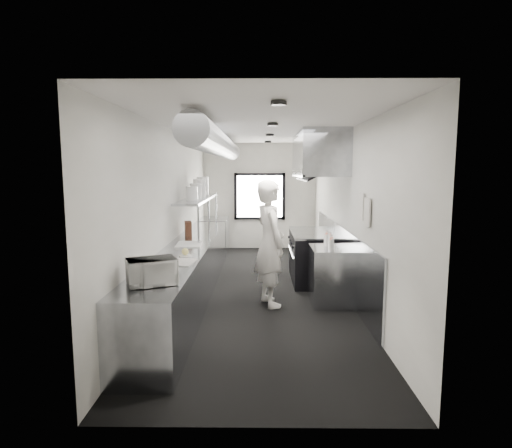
{
  "coord_description": "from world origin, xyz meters",
  "views": [
    {
      "loc": [
        0.02,
        -7.25,
        2.13
      ],
      "look_at": [
        -0.05,
        -0.2,
        1.21
      ],
      "focal_mm": 29.59,
      "sensor_mm": 36.0,
      "label": 1
    }
  ],
  "objects_px": {
    "pass_shelf": "(199,199)",
    "far_work_table": "(214,236)",
    "knife_block": "(188,229)",
    "bottle_station": "(331,275)",
    "range": "(313,256)",
    "squeeze_bottle_b": "(332,244)",
    "small_plate": "(185,256)",
    "plate_stack_b": "(196,191)",
    "deli_tub_a": "(137,279)",
    "squeeze_bottle_c": "(330,241)",
    "prep_counter": "(189,272)",
    "squeeze_bottle_a": "(330,245)",
    "plate_stack_d": "(203,186)",
    "plate_stack_a": "(192,193)",
    "plate_stack_c": "(200,188)",
    "deli_tub_b": "(146,268)",
    "squeeze_bottle_e": "(327,239)",
    "cutting_board": "(189,244)",
    "exhaust_hood": "(318,155)",
    "squeeze_bottle_d": "(326,240)",
    "microwave": "(152,272)",
    "line_cook": "(270,243)"
  },
  "relations": [
    {
      "from": "line_cook",
      "to": "squeeze_bottle_a",
      "type": "xyz_separation_m",
      "value": [
        0.91,
        -0.22,
        0.01
      ]
    },
    {
      "from": "plate_stack_d",
      "to": "plate_stack_a",
      "type": "bearing_deg",
      "value": -89.84
    },
    {
      "from": "squeeze_bottle_c",
      "to": "plate_stack_c",
      "type": "bearing_deg",
      "value": 142.56
    },
    {
      "from": "pass_shelf",
      "to": "deli_tub_a",
      "type": "xyz_separation_m",
      "value": [
        -0.12,
        -3.84,
        -0.58
      ]
    },
    {
      "from": "exhaust_hood",
      "to": "squeeze_bottle_c",
      "type": "xyz_separation_m",
      "value": [
        0.03,
        -1.37,
        -1.39
      ]
    },
    {
      "from": "bottle_station",
      "to": "cutting_board",
      "type": "relative_size",
      "value": 1.67
    },
    {
      "from": "deli_tub_a",
      "to": "cutting_board",
      "type": "bearing_deg",
      "value": 85.98
    },
    {
      "from": "prep_counter",
      "to": "plate_stack_a",
      "type": "height_order",
      "value": "plate_stack_a"
    },
    {
      "from": "range",
      "to": "plate_stack_a",
      "type": "xyz_separation_m",
      "value": [
        -2.25,
        -0.36,
        1.22
      ]
    },
    {
      "from": "squeeze_bottle_c",
      "to": "small_plate",
      "type": "bearing_deg",
      "value": -161.78
    },
    {
      "from": "plate_stack_d",
      "to": "squeeze_bottle_c",
      "type": "distance_m",
      "value": 3.48
    },
    {
      "from": "pass_shelf",
      "to": "squeeze_bottle_b",
      "type": "distance_m",
      "value": 3.01
    },
    {
      "from": "squeeze_bottle_d",
      "to": "prep_counter",
      "type": "bearing_deg",
      "value": 177.73
    },
    {
      "from": "squeeze_bottle_b",
      "to": "exhaust_hood",
      "type": "bearing_deg",
      "value": 91.09
    },
    {
      "from": "range",
      "to": "squeeze_bottle_b",
      "type": "bearing_deg",
      "value": -86.74
    },
    {
      "from": "small_plate",
      "to": "plate_stack_d",
      "type": "bearing_deg",
      "value": 93.11
    },
    {
      "from": "prep_counter",
      "to": "squeeze_bottle_c",
      "type": "relative_size",
      "value": 31.27
    },
    {
      "from": "squeeze_bottle_a",
      "to": "squeeze_bottle_c",
      "type": "relative_size",
      "value": 0.93
    },
    {
      "from": "pass_shelf",
      "to": "far_work_table",
      "type": "height_order",
      "value": "pass_shelf"
    },
    {
      "from": "deli_tub_a",
      "to": "squeeze_bottle_b",
      "type": "bearing_deg",
      "value": 39.35
    },
    {
      "from": "plate_stack_b",
      "to": "exhaust_hood",
      "type": "bearing_deg",
      "value": 1.37
    },
    {
      "from": "line_cook",
      "to": "plate_stack_c",
      "type": "bearing_deg",
      "value": 16.2
    },
    {
      "from": "exhaust_hood",
      "to": "squeeze_bottle_d",
      "type": "bearing_deg",
      "value": -91.18
    },
    {
      "from": "bottle_station",
      "to": "deli_tub_a",
      "type": "relative_size",
      "value": 6.32
    },
    {
      "from": "knife_block",
      "to": "plate_stack_d",
      "type": "distance_m",
      "value": 1.53
    },
    {
      "from": "prep_counter",
      "to": "squeeze_bottle_b",
      "type": "distance_m",
      "value": 2.36
    },
    {
      "from": "cutting_board",
      "to": "squeeze_bottle_a",
      "type": "relative_size",
      "value": 3.03
    },
    {
      "from": "deli_tub_b",
      "to": "squeeze_bottle_a",
      "type": "xyz_separation_m",
      "value": [
        2.42,
        1.33,
        0.04
      ]
    },
    {
      "from": "small_plate",
      "to": "plate_stack_b",
      "type": "relative_size",
      "value": 0.65
    },
    {
      "from": "far_work_table",
      "to": "squeeze_bottle_e",
      "type": "distance_m",
      "value": 4.27
    },
    {
      "from": "squeeze_bottle_a",
      "to": "squeeze_bottle_c",
      "type": "bearing_deg",
      "value": 81.96
    },
    {
      "from": "pass_shelf",
      "to": "deli_tub_b",
      "type": "relative_size",
      "value": 21.49
    },
    {
      "from": "bottle_station",
      "to": "line_cook",
      "type": "distance_m",
      "value": 1.12
    },
    {
      "from": "squeeze_bottle_b",
      "to": "squeeze_bottle_c",
      "type": "bearing_deg",
      "value": 91.14
    },
    {
      "from": "prep_counter",
      "to": "squeeze_bottle_a",
      "type": "relative_size",
      "value": 33.75
    },
    {
      "from": "plate_stack_b",
      "to": "deli_tub_a",
      "type": "bearing_deg",
      "value": -91.93
    },
    {
      "from": "deli_tub_b",
      "to": "cutting_board",
      "type": "xyz_separation_m",
      "value": [
        0.2,
        1.85,
        -0.04
      ]
    },
    {
      "from": "squeeze_bottle_c",
      "to": "cutting_board",
      "type": "bearing_deg",
      "value": 175.15
    },
    {
      "from": "squeeze_bottle_b",
      "to": "squeeze_bottle_e",
      "type": "distance_m",
      "value": 0.47
    },
    {
      "from": "line_cook",
      "to": "squeeze_bottle_e",
      "type": "distance_m",
      "value": 1.04
    },
    {
      "from": "deli_tub_a",
      "to": "squeeze_bottle_d",
      "type": "height_order",
      "value": "squeeze_bottle_d"
    },
    {
      "from": "knife_block",
      "to": "squeeze_bottle_b",
      "type": "xyz_separation_m",
      "value": [
        2.44,
        -1.29,
        -0.05
      ]
    },
    {
      "from": "bottle_station",
      "to": "far_work_table",
      "type": "bearing_deg",
      "value": 120.53
    },
    {
      "from": "plate_stack_a",
      "to": "range",
      "type": "bearing_deg",
      "value": 9.02
    },
    {
      "from": "deli_tub_b",
      "to": "cutting_board",
      "type": "bearing_deg",
      "value": 83.78
    },
    {
      "from": "pass_shelf",
      "to": "squeeze_bottle_c",
      "type": "distance_m",
      "value": 2.9
    },
    {
      "from": "small_plate",
      "to": "knife_block",
      "type": "distance_m",
      "value": 1.86
    },
    {
      "from": "knife_block",
      "to": "bottle_station",
      "type": "bearing_deg",
      "value": -39.54
    },
    {
      "from": "microwave",
      "to": "cutting_board",
      "type": "bearing_deg",
      "value": 65.2
    },
    {
      "from": "prep_counter",
      "to": "plate_stack_d",
      "type": "xyz_separation_m",
      "value": [
        -0.07,
        2.29,
        1.31
      ]
    }
  ]
}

